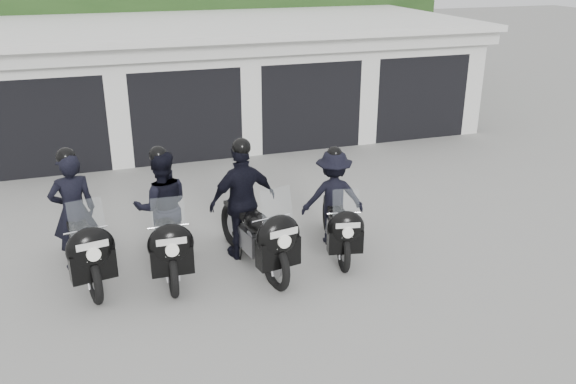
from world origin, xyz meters
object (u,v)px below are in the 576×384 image
object	(u,v)px
police_bike_a	(79,228)
police_bike_b	(164,217)
police_bike_c	(248,210)
police_bike_d	(335,205)

from	to	relation	value
police_bike_a	police_bike_b	size ratio (longest dim) A/B	1.02
police_bike_c	police_bike_a	bearing A→B (deg)	162.42
police_bike_b	police_bike_d	bearing A→B (deg)	-2.05
police_bike_a	police_bike_b	bearing A→B (deg)	-12.99
police_bike_b	police_bike_a	bearing A→B (deg)	179.29
police_bike_c	police_bike_d	bearing A→B (deg)	-7.99
police_bike_b	police_bike_c	size ratio (longest dim) A/B	0.97
police_bike_b	police_bike_d	distance (m)	2.82
police_bike_c	police_bike_d	size ratio (longest dim) A/B	1.17
police_bike_a	police_bike_b	distance (m)	1.28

